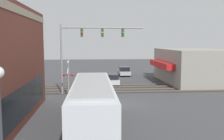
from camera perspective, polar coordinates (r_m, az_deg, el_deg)
ground_plane at (r=23.59m, az=2.42°, el=-7.70°), size 120.00×120.00×0.00m
shop_building at (r=37.57m, az=18.12°, el=0.94°), size 12.92×9.58×4.73m
city_bus at (r=16.68m, az=-4.53°, el=-7.50°), size 11.52×2.59×3.16m
traffic_signal_gantry at (r=27.52m, az=-5.91°, el=6.41°), size 0.42×9.06×7.70m
crossing_signal at (r=26.68m, az=-9.97°, el=-1.12°), size 1.41×1.18×3.81m
streetlamp at (r=10.07m, az=-24.16°, el=-10.50°), size 0.44×0.44×4.90m
rail_track_near at (r=29.40m, az=1.03°, el=-4.81°), size 2.60×60.00×0.15m
rail_track_far at (r=32.53m, az=0.50°, el=-3.71°), size 2.60×60.00×0.15m
parked_car_white at (r=34.09m, az=-0.08°, el=-2.13°), size 4.83×1.82×1.45m
parked_car_silver at (r=43.02m, az=2.76°, el=-0.31°), size 4.60×1.82×1.54m
pedestrian_near_bus at (r=20.34m, az=0.37°, el=-7.34°), size 0.34×0.34×1.79m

